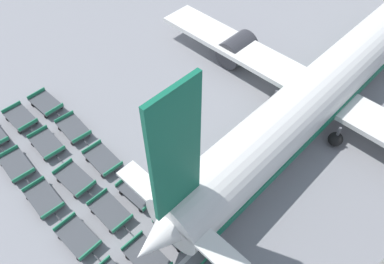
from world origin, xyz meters
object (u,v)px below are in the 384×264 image
baggage_dolly_row_near_col_d (78,237)px  baggage_dolly_row_mid_b_col_b (74,129)px  baggage_dolly_row_mid_b_col_d (138,192)px  baggage_dolly_row_mid_b_col_e (177,229)px  baggage_dolly_row_near_col_c (44,199)px  baggage_dolly_row_mid_a_col_b (47,144)px  baggage_dolly_row_mid_a_col_e (147,258)px  baggage_dolly_row_mid_a_col_c (75,179)px  baggage_dolly_row_mid_a_col_a (21,118)px  airplane (331,81)px  baggage_dolly_row_mid_b_col_a (46,103)px  baggage_dolly_row_mid_a_col_d (110,212)px  baggage_dolly_row_near_col_b (17,165)px  baggage_dolly_row_mid_b_col_c (103,159)px

baggage_dolly_row_near_col_d → baggage_dolly_row_mid_b_col_b: 9.97m
baggage_dolly_row_mid_b_col_d → baggage_dolly_row_mid_b_col_e: (4.12, 0.12, 0.00)m
baggage_dolly_row_near_col_c → baggage_dolly_row_mid_a_col_b: bearing=149.3°
baggage_dolly_row_mid_a_col_e → baggage_dolly_row_mid_b_col_e: same height
baggage_dolly_row_mid_a_col_c → baggage_dolly_row_mid_b_col_b: bearing=150.1°
baggage_dolly_row_mid_a_col_a → baggage_dolly_row_mid_a_col_b: 4.16m
airplane → baggage_dolly_row_mid_b_col_b: size_ratio=11.58×
baggage_dolly_row_mid_a_col_c → baggage_dolly_row_mid_a_col_e: bearing=1.6°
baggage_dolly_row_mid_b_col_d → baggage_dolly_row_mid_b_col_b: bearing=-178.4°
baggage_dolly_row_mid_b_col_a → baggage_dolly_row_mid_b_col_d: 12.91m
airplane → baggage_dolly_row_mid_b_col_b: airplane is taller
airplane → baggage_dolly_row_mid_a_col_e: airplane is taller
airplane → baggage_dolly_row_mid_b_col_b: 22.07m
baggage_dolly_row_mid_b_col_e → airplane: bearing=91.3°
baggage_dolly_row_near_col_c → baggage_dolly_row_near_col_d: (4.23, 0.24, 0.00)m
baggage_dolly_row_mid_a_col_d → baggage_dolly_row_near_col_b: bearing=-159.8°
baggage_dolly_row_near_col_d → baggage_dolly_row_mid_a_col_e: 4.92m
baggage_dolly_row_mid_b_col_b → baggage_dolly_row_mid_b_col_c: bearing=-0.2°
baggage_dolly_row_mid_a_col_e → baggage_dolly_row_mid_b_col_c: same height
baggage_dolly_row_mid_a_col_a → baggage_dolly_row_mid_a_col_e: size_ratio=1.00×
baggage_dolly_row_mid_a_col_d → baggage_dolly_row_mid_b_col_b: size_ratio=1.00×
baggage_dolly_row_mid_a_col_b → baggage_dolly_row_mid_b_col_d: 9.04m
baggage_dolly_row_near_col_c → baggage_dolly_row_mid_a_col_b: (-4.47, 2.65, 0.00)m
baggage_dolly_row_mid_a_col_b → baggage_dolly_row_mid_a_col_d: (8.56, 0.27, 0.00)m
airplane → baggage_dolly_row_mid_b_col_e: 17.94m
baggage_dolly_row_near_col_b → baggage_dolly_row_mid_a_col_d: (8.23, 3.03, 0.00)m
airplane → baggage_dolly_row_mid_b_col_a: size_ratio=11.48×
baggage_dolly_row_mid_a_col_c → baggage_dolly_row_mid_a_col_e: size_ratio=1.01×
baggage_dolly_row_mid_b_col_b → airplane: bearing=55.8°
baggage_dolly_row_near_col_c → baggage_dolly_row_mid_a_col_d: (4.08, 2.92, 0.00)m
baggage_dolly_row_near_col_c → baggage_dolly_row_mid_b_col_a: bearing=150.9°
baggage_dolly_row_mid_b_col_a → baggage_dolly_row_mid_b_col_d: size_ratio=1.00×
baggage_dolly_row_mid_a_col_d → baggage_dolly_row_mid_b_col_c: same height
baggage_dolly_row_near_col_d → baggage_dolly_row_mid_b_col_d: bearing=90.9°
baggage_dolly_row_mid_a_col_b → baggage_dolly_row_mid_a_col_e: 12.94m
baggage_dolly_row_mid_a_col_e → baggage_dolly_row_mid_b_col_e: size_ratio=1.01×
baggage_dolly_row_mid_a_col_a → baggage_dolly_row_mid_b_col_e: same height
baggage_dolly_row_mid_b_col_c → baggage_dolly_row_mid_b_col_d: (4.24, 0.26, 0.00)m
baggage_dolly_row_near_col_b → baggage_dolly_row_mid_a_col_e: size_ratio=1.00×
baggage_dolly_row_mid_a_col_a → baggage_dolly_row_mid_a_col_c: size_ratio=0.99×
baggage_dolly_row_near_col_c → baggage_dolly_row_mid_a_col_d: 5.02m
baggage_dolly_row_near_col_b → baggage_dolly_row_mid_a_col_c: 4.94m
airplane → baggage_dolly_row_mid_b_col_c: size_ratio=11.62×
baggage_dolly_row_mid_a_col_d → airplane: bearing=79.4°
baggage_dolly_row_mid_a_col_d → baggage_dolly_row_mid_b_col_d: 2.43m
baggage_dolly_row_near_col_d → baggage_dolly_row_mid_a_col_e: same height
baggage_dolly_row_near_col_d → baggage_dolly_row_mid_a_col_c: bearing=151.5°
baggage_dolly_row_mid_b_col_a → baggage_dolly_row_mid_b_col_c: same height
baggage_dolly_row_near_col_c → baggage_dolly_row_mid_b_col_d: bearing=52.2°
baggage_dolly_row_mid_b_col_b → baggage_dolly_row_mid_b_col_e: bearing=1.7°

